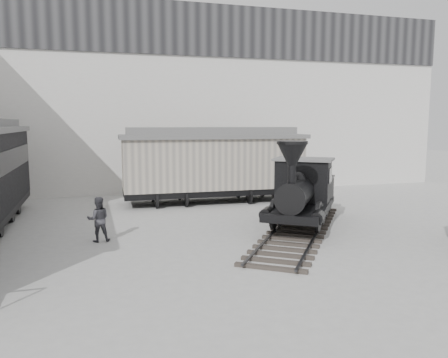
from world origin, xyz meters
name	(u,v)px	position (x,y,z in m)	size (l,w,h in m)	color
ground	(275,262)	(0.00, 0.00, 0.00)	(90.00, 90.00, 0.00)	#9E9E9B
north_wall	(183,100)	(0.00, 14.98, 5.55)	(34.00, 2.51, 11.00)	silver
locomotive	(302,196)	(2.65, 3.76, 1.26)	(7.25, 9.17, 3.42)	#322B26
boxcar	(213,163)	(0.70, 10.23, 2.05)	(9.59, 3.11, 3.91)	black
visitor_b	(98,219)	(-5.07, 3.79, 0.79)	(0.77, 0.60, 1.58)	#38373D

